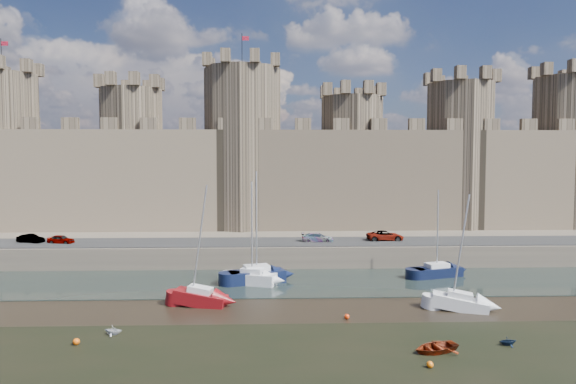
# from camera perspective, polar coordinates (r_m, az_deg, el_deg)

# --- Properties ---
(water_channel) EXTENTS (160.00, 12.00, 0.08)m
(water_channel) POSITION_cam_1_polar(r_m,az_deg,el_deg) (52.74, -8.62, -9.96)
(water_channel) COLOR black
(water_channel) RESTS_ON ground
(quay) EXTENTS (160.00, 60.00, 2.50)m
(quay) POSITION_cam_1_polar(r_m,az_deg,el_deg) (87.84, -5.91, -3.70)
(quay) COLOR #4C443A
(quay) RESTS_ON ground
(road) EXTENTS (160.00, 7.00, 0.10)m
(road) POSITION_cam_1_polar(r_m,az_deg,el_deg) (62.01, -7.57, -5.55)
(road) COLOR black
(road) RESTS_ON quay
(castle) EXTENTS (108.50, 11.00, 29.00)m
(castle) POSITION_cam_1_polar(r_m,az_deg,el_deg) (75.23, -7.07, 3.03)
(castle) COLOR #42382B
(castle) RESTS_ON quay
(car_0) EXTENTS (3.31, 1.92, 1.06)m
(car_0) POSITION_cam_1_polar(r_m,az_deg,el_deg) (66.20, -23.91, -4.83)
(car_0) COLOR gray
(car_0) RESTS_ON quay
(car_1) EXTENTS (3.46, 2.13, 1.08)m
(car_1) POSITION_cam_1_polar(r_m,az_deg,el_deg) (68.19, -26.69, -4.66)
(car_1) COLOR gray
(car_1) RESTS_ON quay
(car_2) EXTENTS (3.95, 1.88, 1.11)m
(car_2) POSITION_cam_1_polar(r_m,az_deg,el_deg) (61.90, 3.29, -5.07)
(car_2) COLOR gray
(car_2) RESTS_ON quay
(car_3) EXTENTS (4.55, 2.24, 1.24)m
(car_3) POSITION_cam_1_polar(r_m,az_deg,el_deg) (63.82, 10.75, -4.80)
(car_3) COLOR gray
(car_3) RESTS_ON quay
(sailboat_1) EXTENTS (5.96, 3.70, 11.16)m
(sailboat_1) POSITION_cam_1_polar(r_m,az_deg,el_deg) (52.11, -3.51, -9.17)
(sailboat_1) COLOR black
(sailboat_1) RESTS_ON ground
(sailboat_2) EXTENTS (5.05, 3.23, 10.16)m
(sailboat_2) POSITION_cam_1_polar(r_m,az_deg,el_deg) (51.45, -4.01, -9.39)
(sailboat_2) COLOR silver
(sailboat_2) RESTS_ON ground
(sailboat_3) EXTENTS (5.60, 3.46, 9.17)m
(sailboat_3) POSITION_cam_1_polar(r_m,az_deg,el_deg) (56.81, 16.21, -8.37)
(sailboat_3) COLOR black
(sailboat_3) RESTS_ON ground
(sailboat_4) EXTENTS (4.67, 2.57, 10.31)m
(sailboat_4) POSITION_cam_1_polar(r_m,az_deg,el_deg) (45.01, -9.72, -11.41)
(sailboat_4) COLOR maroon
(sailboat_4) RESTS_ON ground
(sailboat_5) EXTENTS (4.77, 3.04, 9.61)m
(sailboat_5) POSITION_cam_1_polar(r_m,az_deg,el_deg) (45.42, 18.56, -11.47)
(sailboat_5) COLOR silver
(sailboat_5) RESTS_ON ground
(dinghy_3) EXTENTS (1.51, 1.37, 0.69)m
(dinghy_3) POSITION_cam_1_polar(r_m,az_deg,el_deg) (39.50, -18.85, -14.32)
(dinghy_3) COLOR silver
(dinghy_3) RESTS_ON ground
(dinghy_4) EXTENTS (3.43, 2.84, 0.61)m
(dinghy_4) POSITION_cam_1_polar(r_m,az_deg,el_deg) (35.69, 16.05, -16.29)
(dinghy_4) COLOR maroon
(dinghy_4) RESTS_ON ground
(dinghy_7) EXTENTS (1.16, 1.00, 0.61)m
(dinghy_7) POSITION_cam_1_polar(r_m,az_deg,el_deg) (38.45, 23.23, -14.98)
(dinghy_7) COLOR black
(dinghy_7) RESTS_ON ground
(buoy_1) EXTENTS (0.46, 0.46, 0.46)m
(buoy_1) POSITION_cam_1_polar(r_m,az_deg,el_deg) (38.39, -22.46, -15.11)
(buoy_1) COLOR #E8580A
(buoy_1) RESTS_ON ground
(buoy_3) EXTENTS (0.41, 0.41, 0.41)m
(buoy_3) POSITION_cam_1_polar(r_m,az_deg,el_deg) (41.21, 6.56, -13.59)
(buoy_3) COLOR #F4360A
(buoy_3) RESTS_ON ground
(buoy_5) EXTENTS (0.41, 0.41, 0.41)m
(buoy_5) POSITION_cam_1_polar(r_m,az_deg,el_deg) (33.24, 15.50, -17.99)
(buoy_5) COLOR orange
(buoy_5) RESTS_ON ground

